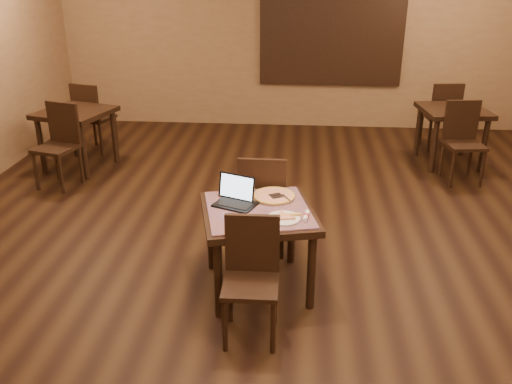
# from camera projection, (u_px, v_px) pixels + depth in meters

# --- Properties ---
(ground) EXTENTS (10.00, 10.00, 0.00)m
(ground) POSITION_uv_depth(u_px,v_px,m) (291.00, 280.00, 4.94)
(ground) COLOR black
(ground) RESTS_ON ground
(wall_back) EXTENTS (8.00, 0.02, 3.00)m
(wall_back) POSITION_uv_depth(u_px,v_px,m) (301.00, 37.00, 8.91)
(wall_back) COLOR olive
(wall_back) RESTS_ON ground
(mural) EXTENTS (2.34, 0.05, 1.64)m
(mural) POSITION_uv_depth(u_px,v_px,m) (332.00, 35.00, 8.82)
(mural) COLOR #296196
(mural) RESTS_ON wall_back
(tiled_table) EXTENTS (1.11, 1.11, 0.76)m
(tiled_table) POSITION_uv_depth(u_px,v_px,m) (258.00, 220.00, 4.58)
(tiled_table) COLOR black
(tiled_table) RESTS_ON ground
(chair_main_near) EXTENTS (0.42, 0.42, 0.95)m
(chair_main_near) POSITION_uv_depth(u_px,v_px,m) (251.00, 271.00, 4.06)
(chair_main_near) COLOR black
(chair_main_near) RESTS_ON ground
(chair_main_far) EXTENTS (0.45, 0.45, 1.03)m
(chair_main_far) POSITION_uv_depth(u_px,v_px,m) (263.00, 199.00, 5.17)
(chair_main_far) COLOR black
(chair_main_far) RESTS_ON ground
(laptop) EXTENTS (0.40, 0.38, 0.23)m
(laptop) POSITION_uv_depth(u_px,v_px,m) (236.00, 196.00, 4.62)
(laptop) COLOR black
(laptop) RESTS_ON tiled_table
(plate) EXTENTS (0.27, 0.27, 0.01)m
(plate) POSITION_uv_depth(u_px,v_px,m) (284.00, 218.00, 4.35)
(plate) COLOR white
(plate) RESTS_ON tiled_table
(pizza_slice) EXTENTS (0.25, 0.25, 0.02)m
(pizza_slice) POSITION_uv_depth(u_px,v_px,m) (284.00, 217.00, 4.35)
(pizza_slice) COLOR beige
(pizza_slice) RESTS_ON plate
(pizza_pan) EXTENTS (0.37, 0.37, 0.01)m
(pizza_pan) POSITION_uv_depth(u_px,v_px,m) (274.00, 197.00, 4.75)
(pizza_pan) COLOR silver
(pizza_pan) RESTS_ON tiled_table
(pizza_whole) EXTENTS (0.37, 0.37, 0.03)m
(pizza_whole) POSITION_uv_depth(u_px,v_px,m) (274.00, 196.00, 4.74)
(pizza_whole) COLOR beige
(pizza_whole) RESTS_ON pizza_pan
(spatula) EXTENTS (0.22, 0.28, 0.01)m
(spatula) POSITION_uv_depth(u_px,v_px,m) (276.00, 196.00, 4.72)
(spatula) COLOR silver
(spatula) RESTS_ON pizza_whole
(napkin_roll) EXTENTS (0.06, 0.17, 0.04)m
(napkin_roll) POSITION_uv_depth(u_px,v_px,m) (306.00, 216.00, 4.37)
(napkin_roll) COLOR white
(napkin_roll) RESTS_ON tiled_table
(other_table_a) EXTENTS (0.95, 0.95, 0.80)m
(other_table_a) POSITION_uv_depth(u_px,v_px,m) (453.00, 118.00, 7.48)
(other_table_a) COLOR black
(other_table_a) RESTS_ON ground
(other_table_a_chair_near) EXTENTS (0.50, 0.50, 1.04)m
(other_table_a_chair_near) POSITION_uv_depth(u_px,v_px,m) (463.00, 137.00, 6.96)
(other_table_a_chair_near) COLOR black
(other_table_a_chair_near) RESTS_ON ground
(other_table_a_chair_far) EXTENTS (0.50, 0.50, 1.04)m
(other_table_a_chair_far) POSITION_uv_depth(u_px,v_px,m) (443.00, 112.00, 8.06)
(other_table_a_chair_far) COLOR black
(other_table_a_chair_far) RESTS_ON ground
(other_table_b) EXTENTS (1.07, 1.07, 0.81)m
(other_table_b) POSITION_uv_depth(u_px,v_px,m) (76.00, 120.00, 7.34)
(other_table_b) COLOR black
(other_table_b) RESTS_ON ground
(other_table_b_chair_near) EXTENTS (0.56, 0.56, 1.05)m
(other_table_b_chair_near) POSITION_uv_depth(u_px,v_px,m) (60.00, 140.00, 6.81)
(other_table_b_chair_near) COLOR black
(other_table_b_chair_near) RESTS_ON ground
(other_table_b_chair_far) EXTENTS (0.56, 0.56, 1.05)m
(other_table_b_chair_far) POSITION_uv_depth(u_px,v_px,m) (91.00, 114.00, 7.94)
(other_table_b_chair_far) COLOR black
(other_table_b_chair_far) RESTS_ON ground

